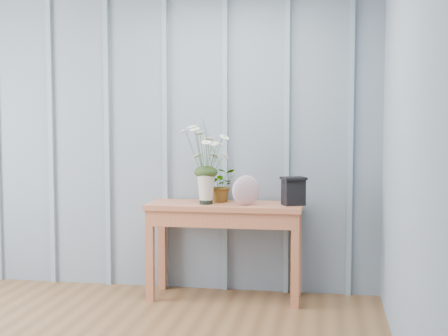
% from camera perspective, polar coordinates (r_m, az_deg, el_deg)
% --- Properties ---
extents(room_shell, '(4.00, 4.50, 2.50)m').
position_cam_1_polar(room_shell, '(4.03, -13.93, 12.70)').
color(room_shell, gray).
rests_on(room_shell, ground).
extents(sideboard, '(1.20, 0.45, 0.75)m').
position_cam_1_polar(sideboard, '(4.87, 0.10, -4.59)').
color(sideboard, '#B0603E').
rests_on(sideboard, ground).
extents(daisy_vase, '(0.45, 0.34, 0.64)m').
position_cam_1_polar(daisy_vase, '(4.78, -1.66, 1.45)').
color(daisy_vase, black).
rests_on(daisy_vase, sideboard).
extents(spider_plant, '(0.28, 0.25, 0.27)m').
position_cam_1_polar(spider_plant, '(4.93, -0.25, -1.56)').
color(spider_plant, '#1E3313').
rests_on(spider_plant, sideboard).
extents(felt_disc_vessel, '(0.23, 0.18, 0.23)m').
position_cam_1_polar(felt_disc_vessel, '(4.73, 2.02, -2.06)').
color(felt_disc_vessel, '#945976').
rests_on(felt_disc_vessel, sideboard).
extents(carved_box, '(0.22, 0.20, 0.22)m').
position_cam_1_polar(carved_box, '(4.77, 6.37, -2.08)').
color(carved_box, black).
rests_on(carved_box, sideboard).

